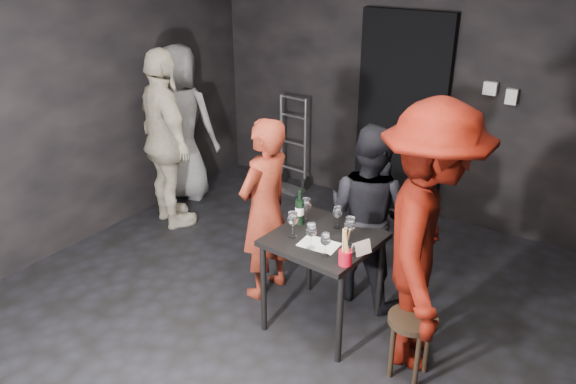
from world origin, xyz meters
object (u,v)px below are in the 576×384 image
Objects in this scene: hand_truck at (292,172)px; server_red at (265,209)px; bystander_cream at (165,123)px; wine_bottle at (300,211)px; tasting_table at (324,249)px; man_maroon at (431,209)px; bystander_grey at (179,113)px; stool at (412,330)px; breadstick_cup at (346,247)px; woman_black at (369,216)px.

server_red is at bearing -57.39° from hand_truck.
bystander_cream is (-0.53, -1.44, 0.88)m from hand_truck.
wine_bottle is (1.89, -0.50, -0.23)m from bystander_cream.
man_maroon reaches higher than tasting_table.
server_red is 2.19m from bystander_grey.
wine_bottle is (1.36, -1.95, 0.65)m from hand_truck.
stool is 1.18m from wine_bottle.
breadstick_cup is at bearing -39.17° from tasting_table.
man_maroon is 1.07× the size of bystander_cream.
tasting_table is 2.27m from bystander_cream.
hand_truck reaches higher than breadstick_cup.
bystander_cream is at bearing 164.86° from tasting_table.
man_maroon is 0.60m from breadstick_cup.
breadstick_cup is at bearing 111.70° from woman_black.
breadstick_cup is at bearing 103.58° from man_maroon.
stool is (0.78, -0.17, -0.28)m from tasting_table.
hand_truck is at bearing -148.22° from server_red.
breadstick_cup is (0.92, -0.36, 0.12)m from server_red.
bystander_cream is at bearing 161.36° from breadstick_cup.
tasting_table is at bearing 83.41° from server_red.
woman_black is 0.63× the size of man_maroon.
woman_black is at bearing -157.09° from bystander_cream.
server_red reaches higher than woman_black.
tasting_table is 0.38× the size of bystander_grey.
server_red is 1.64m from bystander_cream.
stool is at bearing 9.18° from breadstick_cup.
hand_truck is at bearing -85.59° from bystander_cream.
man_maroon is at bearing -165.82° from bystander_cream.
bystander_grey is (-2.53, 1.16, 0.34)m from tasting_table.
server_red is 1.42m from man_maroon.
bystander_grey reaches higher than woman_black.
bystander_cream is 0.70m from bystander_grey.
breadstick_cup is (2.45, -0.83, -0.21)m from bystander_cream.
woman_black is at bearing 78.72° from tasting_table.
hand_truck is 2.63m from tasting_table.
hand_truck is 2.35m from woman_black.
bystander_grey is at bearing -32.03° from bystander_cream.
woman_black reaches higher than wine_bottle.
man_maroon is at bearing 3.45° from tasting_table.
man_maroon reaches higher than server_red.
bystander_grey is at bearing -131.60° from hand_truck.
wine_bottle is (0.35, -0.04, 0.10)m from server_red.
stool is (2.40, -2.19, 0.16)m from hand_truck.
bystander_grey is (-1.91, 1.04, 0.23)m from server_red.
woman_black is (0.10, 0.51, 0.08)m from tasting_table.
server_red is 0.70× the size of bystander_cream.
server_red is at bearing 158.52° from breadstick_cup.
tasting_table is 0.90m from man_maroon.
breadstick_cup is (0.30, -0.25, 0.23)m from tasting_table.
man_maroon is (0.74, 0.04, 0.51)m from tasting_table.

